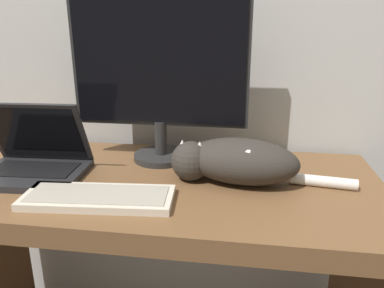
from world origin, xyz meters
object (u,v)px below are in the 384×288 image
object	(u,v)px
laptop	(33,161)
cat	(235,160)
monitor	(158,74)
external_keyboard	(98,197)

from	to	relation	value
laptop	cat	bearing A→B (deg)	0.47
monitor	external_keyboard	xyz separation A→B (m)	(-0.09, -0.34, -0.28)
monitor	laptop	world-z (taller)	monitor
monitor	cat	world-z (taller)	monitor
monitor	external_keyboard	bearing A→B (deg)	-105.24
laptop	external_keyboard	xyz separation A→B (m)	(0.26, -0.14, -0.04)
monitor	laptop	distance (m)	0.47
external_keyboard	laptop	bearing A→B (deg)	146.93
monitor	cat	distance (m)	0.38
monitor	external_keyboard	world-z (taller)	monitor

